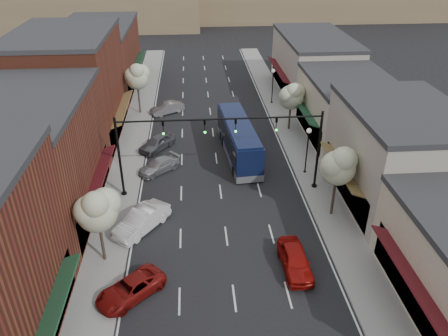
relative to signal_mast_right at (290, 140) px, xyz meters
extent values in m
plane|color=black|center=(-5.62, -8.00, -4.62)|extent=(160.00, 160.00, 0.00)
cube|color=gray|center=(-14.02, 10.50, -4.55)|extent=(2.80, 73.00, 0.15)
cube|color=gray|center=(2.78, 10.50, -4.55)|extent=(2.80, 73.00, 0.15)
cube|color=gray|center=(-12.62, 10.50, -4.55)|extent=(0.25, 73.00, 0.17)
cube|color=gray|center=(1.38, 10.50, -4.55)|extent=(0.25, 73.00, 0.17)
cube|color=#1C462B|center=(-14.92, -16.00, -1.52)|extent=(1.07, 9.80, 0.49)
cube|color=brown|center=(-19.92, -2.00, -0.12)|extent=(9.00, 14.00, 9.00)
cube|color=#2D2D30|center=(-19.92, -2.00, 4.58)|extent=(9.20, 14.10, 0.40)
cube|color=black|center=(-15.72, -2.00, -3.02)|extent=(0.60, 11.90, 2.60)
cube|color=#511218|center=(-14.92, -2.00, -1.52)|extent=(1.07, 9.80, 0.49)
cube|color=brown|center=(-19.92, 12.00, 0.63)|extent=(9.00, 14.00, 10.50)
cube|color=#2D2D30|center=(-19.92, 12.00, 6.08)|extent=(9.20, 14.10, 0.40)
cube|color=black|center=(-15.72, 12.00, -3.02)|extent=(0.60, 11.90, 2.60)
cube|color=olive|center=(-14.92, 12.00, -1.52)|extent=(1.07, 9.80, 0.49)
cube|color=brown|center=(-19.92, 28.00, -0.62)|extent=(9.00, 18.00, 8.00)
cube|color=#2D2D30|center=(-19.92, 28.00, 3.58)|extent=(9.20, 18.10, 0.40)
cube|color=black|center=(-15.72, 28.00, -3.02)|extent=(0.60, 15.30, 2.60)
cube|color=#1C462B|center=(-14.92, 28.00, -1.52)|extent=(1.07, 12.60, 0.49)
cube|color=black|center=(4.48, -14.00, -3.02)|extent=(0.60, 10.20, 2.60)
cube|color=#511218|center=(3.68, -14.00, -1.52)|extent=(1.07, 8.40, 0.49)
cube|color=#A49A8C|center=(8.18, -2.00, -0.87)|extent=(8.00, 12.00, 7.50)
cube|color=#2D2D30|center=(8.18, -2.00, 3.08)|extent=(8.20, 12.10, 0.40)
cube|color=black|center=(4.48, -2.00, -3.02)|extent=(0.60, 10.20, 2.60)
cube|color=olive|center=(3.68, -2.00, -1.52)|extent=(1.07, 8.40, 0.49)
cube|color=beige|center=(8.18, 10.00, -1.62)|extent=(8.00, 12.00, 6.00)
cube|color=#2D2D30|center=(8.18, 10.00, 1.58)|extent=(8.20, 12.10, 0.40)
cube|color=black|center=(4.48, 10.00, -3.02)|extent=(0.60, 10.20, 2.60)
cube|color=#1C462B|center=(3.68, 10.00, -1.52)|extent=(1.07, 8.40, 0.49)
cube|color=#A49A8C|center=(8.18, 24.00, -1.12)|extent=(8.00, 16.00, 7.00)
cube|color=#2D2D30|center=(8.18, 24.00, 2.58)|extent=(8.20, 16.10, 0.40)
cube|color=black|center=(4.48, 24.00, -3.02)|extent=(0.60, 13.60, 2.60)
cube|color=#511218|center=(3.68, 24.00, -1.52)|extent=(1.07, 11.20, 0.49)
cube|color=#7A6647|center=(-30.62, 70.00, -0.62)|extent=(50.00, 20.00, 8.00)
cylinder|color=black|center=(2.38, 0.00, -4.47)|extent=(0.44, 0.44, 0.30)
cylinder|color=black|center=(2.38, 0.00, -1.12)|extent=(0.20, 0.20, 7.00)
cylinder|color=black|center=(-1.62, 0.00, 1.98)|extent=(8.00, 0.14, 0.14)
imported|color=black|center=(-1.22, 0.00, 1.38)|extent=(0.18, 0.46, 1.10)
sphere|color=#19E533|center=(-1.22, -0.12, 0.96)|extent=(0.18, 0.18, 0.18)
imported|color=black|center=(-4.42, 0.00, 1.38)|extent=(0.18, 0.46, 1.10)
sphere|color=#19E533|center=(-4.42, -0.12, 0.96)|extent=(0.18, 0.18, 0.18)
cylinder|color=black|center=(-13.62, 0.00, -4.47)|extent=(0.44, 0.44, 0.30)
cylinder|color=black|center=(-13.62, 0.00, -1.12)|extent=(0.20, 0.20, 7.00)
cylinder|color=black|center=(-9.62, 0.00, 1.98)|extent=(8.00, 0.14, 0.14)
imported|color=black|center=(-10.02, 0.00, 1.38)|extent=(0.18, 0.46, 1.10)
sphere|color=#19E533|center=(-10.02, -0.12, 0.96)|extent=(0.18, 0.18, 0.18)
imported|color=black|center=(-6.82, 0.00, 1.38)|extent=(0.18, 0.46, 1.10)
sphere|color=#19E533|center=(-6.82, -0.12, 0.96)|extent=(0.18, 0.18, 0.18)
cylinder|color=#47382B|center=(2.68, -4.00, -2.77)|extent=(0.20, 0.20, 3.71)
sphere|color=beige|center=(2.68, -4.00, -0.45)|extent=(2.60, 2.60, 2.60)
sphere|color=beige|center=(3.18, -3.70, 0.02)|extent=(2.00, 2.00, 2.00)
sphere|color=beige|center=(2.28, -4.30, -0.10)|extent=(1.90, 1.90, 1.90)
sphere|color=beige|center=(2.78, -4.50, 0.48)|extent=(1.70, 1.70, 1.70)
cylinder|color=#47382B|center=(2.68, 12.00, -2.96)|extent=(0.20, 0.20, 3.33)
sphere|color=beige|center=(2.68, 12.00, -0.88)|extent=(2.60, 2.60, 2.60)
sphere|color=beige|center=(3.18, 12.30, -0.46)|extent=(2.00, 2.00, 2.00)
sphere|color=beige|center=(2.28, 11.70, -0.57)|extent=(1.90, 1.90, 1.90)
sphere|color=beige|center=(2.78, 11.50, -0.05)|extent=(1.70, 1.70, 1.70)
cylinder|color=#47382B|center=(-13.92, -8.00, -2.86)|extent=(0.20, 0.20, 3.52)
sphere|color=beige|center=(-13.92, -8.00, -0.66)|extent=(2.60, 2.60, 2.60)
sphere|color=beige|center=(-13.42, -7.70, -0.22)|extent=(2.00, 2.00, 2.00)
sphere|color=beige|center=(-14.32, -8.30, -0.33)|extent=(1.90, 1.90, 1.90)
sphere|color=beige|center=(-13.82, -8.50, 0.22)|extent=(1.70, 1.70, 1.70)
cylinder|color=#47382B|center=(-13.92, 18.00, -2.70)|extent=(0.20, 0.20, 3.84)
sphere|color=beige|center=(-13.92, 18.00, -0.30)|extent=(2.60, 2.60, 2.60)
sphere|color=beige|center=(-13.42, 18.30, 0.18)|extent=(2.00, 2.00, 2.00)
sphere|color=beige|center=(-14.32, 17.70, 0.06)|extent=(1.90, 1.90, 1.90)
sphere|color=beige|center=(-13.82, 17.50, 0.66)|extent=(1.70, 1.70, 1.70)
cylinder|color=black|center=(2.18, 2.50, -4.52)|extent=(0.28, 0.28, 0.20)
cylinder|color=black|center=(2.18, 2.50, -2.62)|extent=(0.12, 0.12, 4.00)
sphere|color=white|center=(2.18, 2.50, -0.40)|extent=(0.44, 0.44, 0.44)
cylinder|color=black|center=(2.18, 20.00, -4.52)|extent=(0.28, 0.28, 0.20)
cylinder|color=black|center=(2.18, 20.00, -2.62)|extent=(0.12, 0.12, 4.00)
sphere|color=white|center=(2.18, 20.00, -0.40)|extent=(0.44, 0.44, 0.44)
cube|color=#0E1638|center=(-3.45, 6.47, -2.77)|extent=(3.32, 11.29, 2.80)
cube|color=#595B60|center=(-3.45, 6.47, -4.11)|extent=(3.34, 11.31, 0.65)
cube|color=black|center=(-3.45, 6.47, -2.40)|extent=(3.31, 10.41, 1.02)
cube|color=#0E1638|center=(-3.45, 6.47, -1.33)|extent=(3.09, 10.83, 0.23)
cube|color=black|center=(-2.99, 0.97, -2.21)|extent=(1.93, 0.24, 1.11)
cylinder|color=black|center=(-4.22, 2.50, -4.14)|extent=(0.38, 0.99, 0.96)
cylinder|color=black|center=(-2.04, 2.68, -4.14)|extent=(0.38, 0.99, 0.96)
cylinder|color=black|center=(-4.83, 9.89, -4.14)|extent=(0.38, 0.99, 0.96)
cylinder|color=black|center=(-2.65, 10.07, -4.14)|extent=(0.38, 0.99, 0.96)
cylinder|color=black|center=(-4.72, 8.60, -4.14)|extent=(0.38, 0.99, 0.96)
cylinder|color=black|center=(-2.54, 8.78, -4.14)|extent=(0.38, 0.99, 0.96)
imported|color=maroon|center=(-1.46, -9.75, -3.88)|extent=(1.87, 4.41, 1.49)
imported|color=maroon|center=(-11.82, -11.36, -4.02)|extent=(4.57, 4.43, 1.21)
imported|color=white|center=(-11.74, -4.71, -3.82)|extent=(4.26, 4.92, 1.60)
imported|color=#A3A3A9|center=(-10.94, 3.86, -4.03)|extent=(4.19, 3.97, 1.19)
imported|color=#54555C|center=(-11.36, 8.36, -3.90)|extent=(3.95, 4.44, 1.45)
imported|color=#939297|center=(-10.72, 17.79, -3.95)|extent=(4.22, 3.29, 1.34)
camera|label=1|loc=(-7.69, -30.98, 15.11)|focal=35.00mm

